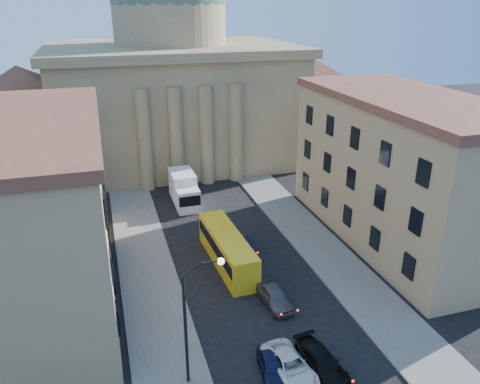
{
  "coord_description": "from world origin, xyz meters",
  "views": [
    {
      "loc": [
        -11.09,
        -15.22,
        22.79
      ],
      "look_at": [
        -0.77,
        18.67,
        8.32
      ],
      "focal_mm": 35.0,
      "sensor_mm": 36.0,
      "label": 1
    }
  ],
  "objects_px": {
    "city_bus": "(227,248)",
    "box_truck": "(184,190)",
    "street_lamp": "(193,313)",
    "car_left_near": "(272,366)"
  },
  "relations": [
    {
      "from": "street_lamp",
      "to": "city_bus",
      "type": "bearing_deg",
      "value": 66.69
    },
    {
      "from": "street_lamp",
      "to": "box_truck",
      "type": "relative_size",
      "value": 1.3
    },
    {
      "from": "car_left_near",
      "to": "box_truck",
      "type": "height_order",
      "value": "box_truck"
    },
    {
      "from": "car_left_near",
      "to": "box_truck",
      "type": "bearing_deg",
      "value": 97.78
    },
    {
      "from": "city_bus",
      "to": "box_truck",
      "type": "bearing_deg",
      "value": 91.93
    },
    {
      "from": "car_left_near",
      "to": "city_bus",
      "type": "bearing_deg",
      "value": 93.5
    },
    {
      "from": "street_lamp",
      "to": "box_truck",
      "type": "distance_m",
      "value": 29.23
    },
    {
      "from": "city_bus",
      "to": "street_lamp",
      "type": "bearing_deg",
      "value": -115.88
    },
    {
      "from": "city_bus",
      "to": "box_truck",
      "type": "relative_size",
      "value": 1.61
    },
    {
      "from": "car_left_near",
      "to": "city_bus",
      "type": "relative_size",
      "value": 0.35
    }
  ]
}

